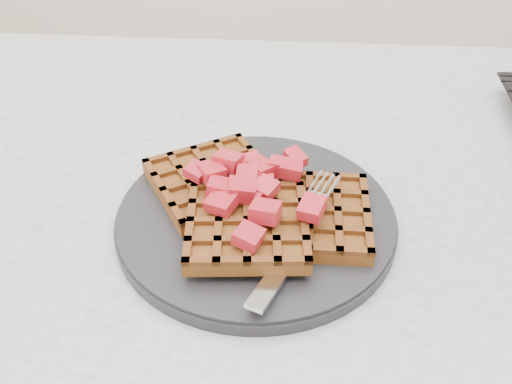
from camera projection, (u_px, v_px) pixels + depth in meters
table at (363, 285)px, 0.65m from camera, size 1.20×0.80×0.75m
plate at (256, 218)px, 0.55m from camera, size 0.27×0.27×0.02m
waffles at (256, 205)px, 0.54m from camera, size 0.23×0.21×0.03m
strawberry_pile at (256, 180)px, 0.52m from camera, size 0.15×0.15×0.02m
fork at (301, 236)px, 0.51m from camera, size 0.09×0.18×0.02m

